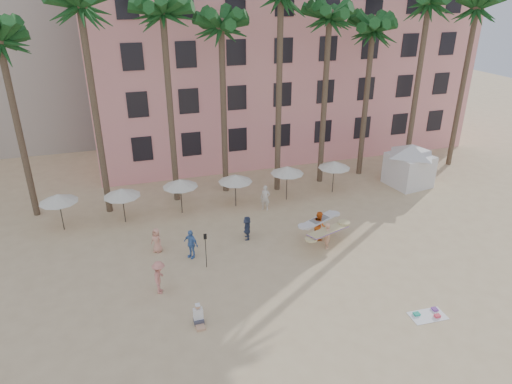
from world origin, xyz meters
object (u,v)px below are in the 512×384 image
at_px(cabana, 410,161).
at_px(pink_hotel, 277,64).
at_px(carrier_yellow, 328,234).
at_px(carrier_white, 319,224).

bearing_deg(cabana, pink_hotel, 115.15).
bearing_deg(pink_hotel, carrier_yellow, -101.10).
relative_size(carrier_yellow, carrier_white, 1.11).
bearing_deg(carrier_yellow, carrier_white, 91.26).
relative_size(pink_hotel, cabana, 6.85).
bearing_deg(pink_hotel, carrier_white, -101.86).
xyz_separation_m(pink_hotel, carrier_yellow, (-4.11, -20.97, -7.02)).
distance_m(pink_hotel, carrier_yellow, 22.50).
relative_size(pink_hotel, carrier_yellow, 11.02).
relative_size(cabana, carrier_yellow, 1.61).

